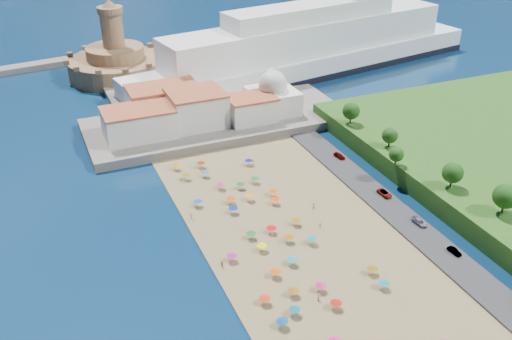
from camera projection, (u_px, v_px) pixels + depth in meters
name	position (u px, v px, depth m)	size (l,w,h in m)	color
ground	(282.00, 249.00, 136.23)	(700.00, 700.00, 0.00)	#071938
terrace	(218.00, 122.00, 197.80)	(90.00, 36.00, 3.00)	#59544C
jetty	(133.00, 98.00, 218.60)	(18.00, 70.00, 2.40)	#59544C
waterfront_buildings	(180.00, 110.00, 190.77)	(57.00, 29.00, 11.00)	silver
domed_building	(273.00, 95.00, 199.47)	(16.00, 16.00, 15.00)	silver
fortress	(116.00, 61.00, 240.15)	(40.00, 40.00, 32.40)	#A37A51
cruise_ship	(309.00, 49.00, 242.06)	(167.94, 51.64, 36.33)	black
beach_parasols	(294.00, 265.00, 127.25)	(29.66, 115.65, 2.20)	gray
beachgoers	(276.00, 248.00, 134.55)	(35.00, 100.77, 1.87)	tan
parked_cars	(403.00, 208.00, 149.39)	(2.46, 81.93, 1.44)	gray
hillside_trees	(462.00, 183.00, 143.48)	(14.51, 112.38, 7.90)	#382314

